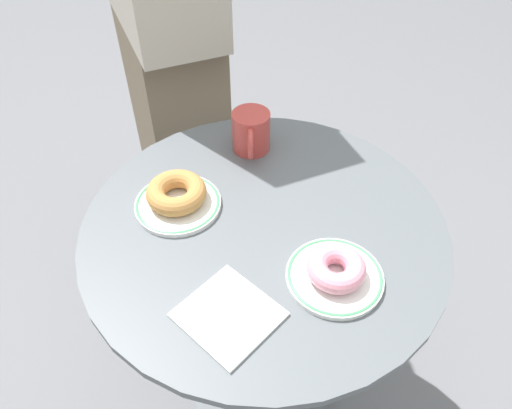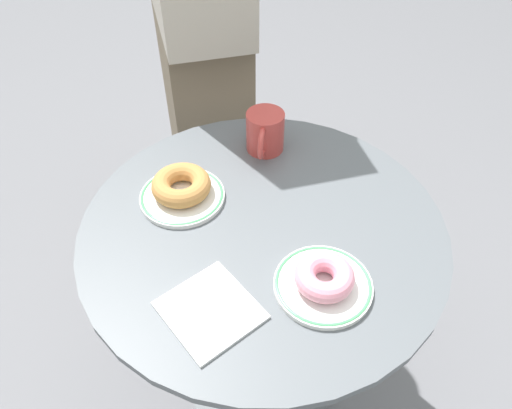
{
  "view_description": "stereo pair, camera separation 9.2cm",
  "coord_description": "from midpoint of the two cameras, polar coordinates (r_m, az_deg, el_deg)",
  "views": [
    {
      "loc": [
        0.32,
        -0.55,
        1.44
      ],
      "look_at": [
        -0.02,
        0.0,
        0.78
      ],
      "focal_mm": 33.75,
      "sensor_mm": 36.0,
      "label": 1
    },
    {
      "loc": [
        0.39,
        -0.49,
        1.44
      ],
      "look_at": [
        -0.02,
        0.0,
        0.78
      ],
      "focal_mm": 33.75,
      "sensor_mm": 36.0,
      "label": 2
    }
  ],
  "objects": [
    {
      "name": "paper_napkin",
      "position": [
        0.81,
        -2.18,
        -12.6
      ],
      "size": [
        0.17,
        0.17,
        0.01
      ],
      "primitive_type": "cube",
      "rotation": [
        0.0,
        0.0,
        -0.2
      ],
      "color": "white",
      "rests_on": "cafe_table"
    },
    {
      "name": "ground_plane",
      "position": [
        1.58,
        2.31,
        -21.28
      ],
      "size": [
        7.0,
        7.0,
        0.02
      ],
      "primitive_type": "cube",
      "color": "slate"
    },
    {
      "name": "plate_right",
      "position": [
        0.85,
        11.06,
        -9.52
      ],
      "size": [
        0.17,
        0.17,
        0.01
      ],
      "color": "white",
      "rests_on": "cafe_table"
    },
    {
      "name": "plate_left",
      "position": [
        0.99,
        -6.11,
        0.86
      ],
      "size": [
        0.17,
        0.17,
        0.01
      ],
      "color": "white",
      "rests_on": "cafe_table"
    },
    {
      "name": "donut_old_fashioned",
      "position": [
        0.97,
        -6.2,
        2.18
      ],
      "size": [
        0.15,
        0.15,
        0.04
      ],
      "primitive_type": "torus",
      "rotation": [
        0.0,
        0.0,
        2.89
      ],
      "color": "#BC7F42",
      "rests_on": "plate_left"
    },
    {
      "name": "donut_pink_frosted",
      "position": [
        0.83,
        11.29,
        -8.57
      ],
      "size": [
        0.14,
        0.14,
        0.04
      ],
      "primitive_type": "torus",
      "rotation": [
        0.0,
        0.0,
        2.62
      ],
      "color": "pink",
      "rests_on": "plate_right"
    },
    {
      "name": "person_figure",
      "position": [
        1.42,
        -4.76,
        19.7
      ],
      "size": [
        0.5,
        0.44,
        1.7
      ],
      "color": "brown",
      "rests_on": "ground"
    },
    {
      "name": "coffee_mug",
      "position": [
        1.08,
        3.53,
        8.42
      ],
      "size": [
        0.09,
        0.12,
        0.09
      ],
      "color": "#B73D38",
      "rests_on": "cafe_table"
    },
    {
      "name": "cafe_table",
      "position": [
        1.13,
        3.05,
        -11.07
      ],
      "size": [
        0.71,
        0.71,
        0.74
      ],
      "color": "#565B60",
      "rests_on": "ground"
    }
  ]
}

